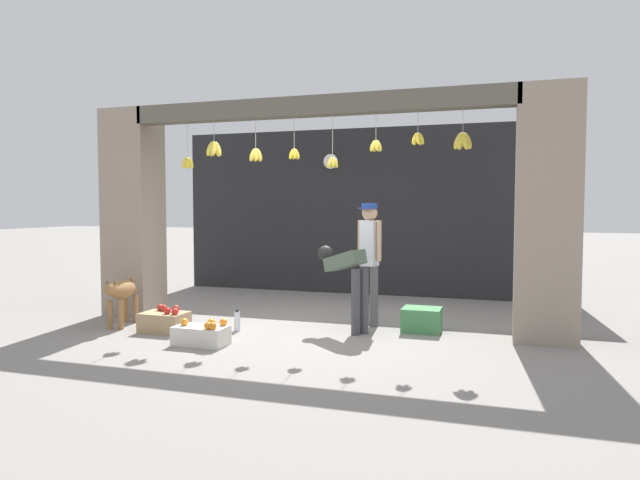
# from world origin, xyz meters

# --- Properties ---
(ground_plane) EXTENTS (60.00, 60.00, 0.00)m
(ground_plane) POSITION_xyz_m (0.00, 0.00, 0.00)
(ground_plane) COLOR gray
(shop_back_wall) EXTENTS (6.87, 0.12, 2.93)m
(shop_back_wall) POSITION_xyz_m (0.00, 3.13, 1.46)
(shop_back_wall) COLOR #232326
(shop_back_wall) RESTS_ON ground_plane
(shop_pillar_left) EXTENTS (0.70, 0.60, 2.93)m
(shop_pillar_left) POSITION_xyz_m (-2.79, 0.30, 1.46)
(shop_pillar_left) COLOR gray
(shop_pillar_left) RESTS_ON ground_plane
(shop_pillar_right) EXTENTS (0.70, 0.60, 2.93)m
(shop_pillar_right) POSITION_xyz_m (2.79, 0.30, 1.46)
(shop_pillar_right) COLOR gray
(shop_pillar_right) RESTS_ON ground_plane
(storefront_awning) EXTENTS (4.97, 0.28, 0.90)m
(storefront_awning) POSITION_xyz_m (0.00, 0.12, 2.76)
(storefront_awning) COLOR #5B564C
(dog) EXTENTS (0.36, 0.86, 0.65)m
(dog) POSITION_xyz_m (-2.39, -0.52, 0.44)
(dog) COLOR #9E7042
(dog) RESTS_ON ground_plane
(shopkeeper) EXTENTS (0.33, 0.29, 1.60)m
(shopkeeper) POSITION_xyz_m (0.67, 0.49, 0.94)
(shopkeeper) COLOR #56565B
(shopkeeper) RESTS_ON ground_plane
(worker_stooping) EXTENTS (0.74, 0.56, 1.05)m
(worker_stooping) POSITION_xyz_m (0.48, 0.10, 0.70)
(worker_stooping) COLOR #424247
(worker_stooping) RESTS_ON ground_plane
(fruit_crate_oranges) EXTENTS (0.60, 0.33, 0.29)m
(fruit_crate_oranges) POSITION_xyz_m (-0.90, -1.10, 0.12)
(fruit_crate_oranges) COLOR silver
(fruit_crate_oranges) RESTS_ON ground_plane
(fruit_crate_apples) EXTENTS (0.55, 0.39, 0.32)m
(fruit_crate_apples) POSITION_xyz_m (-1.68, -0.63, 0.13)
(fruit_crate_apples) COLOR tan
(fruit_crate_apples) RESTS_ON ground_plane
(produce_box_green) EXTENTS (0.47, 0.39, 0.30)m
(produce_box_green) POSITION_xyz_m (1.37, 0.36, 0.15)
(produce_box_green) COLOR #42844C
(produce_box_green) RESTS_ON ground_plane
(water_bottle) EXTENTS (0.08, 0.08, 0.27)m
(water_bottle) POSITION_xyz_m (-0.84, -0.32, 0.12)
(water_bottle) COLOR silver
(water_bottle) RESTS_ON ground_plane
(wall_clock) EXTENTS (0.28, 0.03, 0.28)m
(wall_clock) POSITION_xyz_m (-0.64, 3.05, 2.36)
(wall_clock) COLOR black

